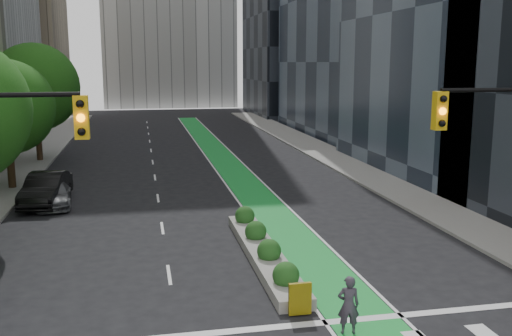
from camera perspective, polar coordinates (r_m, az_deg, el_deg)
name	(u,v)px	position (r m, az deg, el deg)	size (l,w,h in m)	color
sidewalk_left	(9,179)	(40.35, -23.43, -1.02)	(3.60, 90.00, 0.15)	gray
sidewalk_right	(353,166)	(42.24, 9.65, 0.19)	(3.60, 90.00, 0.15)	gray
bike_lane_paint	(224,160)	(44.83, -3.25, 0.83)	(2.20, 70.00, 0.01)	green
building_tan_far	(3,19)	(81.64, -23.98, 13.49)	(14.00, 16.00, 26.00)	tan
building_dark_end	(301,17)	(85.24, 4.55, 14.85)	(14.00, 18.00, 28.00)	black
tree_midfar	(6,107)	(36.64, -23.71, 5.58)	(5.60, 5.60, 7.76)	black
tree_far	(35,87)	(46.41, -21.23, 7.54)	(6.60, 6.60, 9.00)	black
median_planter	(263,249)	(22.44, 0.72, -8.13)	(1.20, 10.26, 1.10)	gray
cyclist	(348,305)	(16.62, 9.23, -13.37)	(0.62, 0.41, 1.71)	#3C3540
parked_car_left_mid	(46,189)	(32.61, -20.26, -1.98)	(1.80, 5.18, 1.71)	black
parked_car_left_far	(54,195)	(32.19, -19.57, -2.52)	(1.74, 4.28, 1.24)	#4F5154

